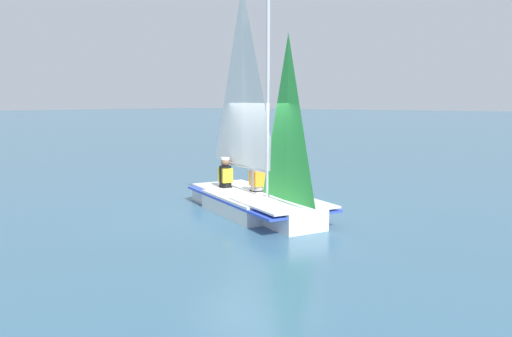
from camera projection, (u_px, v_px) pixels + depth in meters
The scene contains 4 objects.
ground_plane at pixel (256, 213), 11.43m from camera, with size 260.00×260.00×0.00m, color #38607A.
sailboat_main at pixel (255, 181), 11.37m from camera, with size 3.23×4.48×5.30m.
sailor_helm at pixel (257, 183), 11.77m from camera, with size 0.40×0.42×1.16m.
sailor_crew at pixel (225, 179), 12.31m from camera, with size 0.40×0.42×1.16m.
Camera 1 is at (8.90, 6.78, 2.54)m, focal length 35.00 mm.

